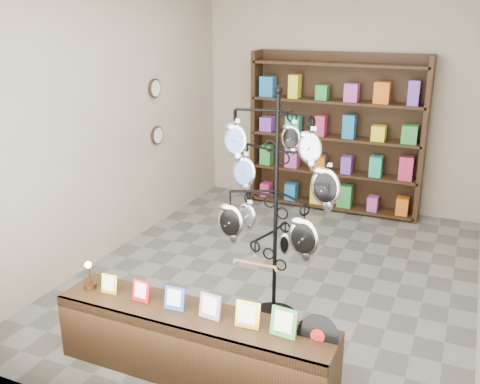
# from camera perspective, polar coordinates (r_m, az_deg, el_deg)

# --- Properties ---
(ground) EXTENTS (5.00, 5.00, 0.00)m
(ground) POSITION_cam_1_polar(r_m,az_deg,el_deg) (5.89, 4.07, -8.71)
(ground) COLOR slate
(ground) RESTS_ON ground
(room_envelope) EXTENTS (5.00, 5.00, 5.00)m
(room_envelope) POSITION_cam_1_polar(r_m,az_deg,el_deg) (5.31, 4.53, 9.35)
(room_envelope) COLOR #B5A992
(room_envelope) RESTS_ON ground
(display_tree) EXTENTS (1.10, 0.96, 2.14)m
(display_tree) POSITION_cam_1_polar(r_m,az_deg,el_deg) (4.61, 3.88, 0.06)
(display_tree) COLOR black
(display_tree) RESTS_ON ground
(front_shelf) EXTENTS (2.22, 0.47, 0.78)m
(front_shelf) POSITION_cam_1_polar(r_m,az_deg,el_deg) (4.29, -4.97, -15.83)
(front_shelf) COLOR black
(front_shelf) RESTS_ON ground
(back_shelving) EXTENTS (2.42, 0.36, 2.20)m
(back_shelving) POSITION_cam_1_polar(r_m,az_deg,el_deg) (7.63, 10.13, 5.65)
(back_shelving) COLOR black
(back_shelving) RESTS_ON ground
(wall_clocks) EXTENTS (0.03, 0.24, 0.84)m
(wall_clocks) POSITION_cam_1_polar(r_m,az_deg,el_deg) (6.94, -8.96, 8.41)
(wall_clocks) COLOR black
(wall_clocks) RESTS_ON ground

